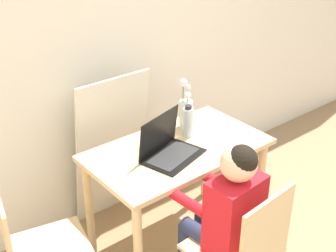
{
  "coord_description": "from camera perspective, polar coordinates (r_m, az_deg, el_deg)",
  "views": [
    {
      "loc": [
        -1.8,
        -0.23,
        2.1
      ],
      "look_at": [
        -0.36,
        1.56,
        0.89
      ],
      "focal_mm": 50.0,
      "sensor_mm": 36.0,
      "label": 1
    }
  ],
  "objects": [
    {
      "name": "chair_occupied",
      "position": [
        2.47,
        8.99,
        -14.95
      ],
      "size": [
        0.43,
        0.43,
        0.84
      ],
      "rotation": [
        0.0,
        0.0,
        3.22
      ],
      "color": "#D6B784",
      "rests_on": "ground_plane"
    },
    {
      "name": "laptop",
      "position": [
        2.65,
        -0.08,
        -2.52
      ],
      "size": [
        0.39,
        0.32,
        0.24
      ],
      "rotation": [
        0.0,
        0.0,
        0.27
      ],
      "color": "black",
      "rests_on": "dining_table"
    },
    {
      "name": "person_seated",
      "position": [
        2.39,
        7.15,
        -10.0
      ],
      "size": [
        0.32,
        0.44,
        1.04
      ],
      "rotation": [
        0.0,
        0.0,
        3.22
      ],
      "color": "red",
      "rests_on": "ground_plane"
    },
    {
      "name": "wall_back",
      "position": [
        3.17,
        -2.68,
        12.12
      ],
      "size": [
        6.4,
        0.05,
        2.5
      ],
      "color": "white",
      "rests_on": "ground_plane"
    },
    {
      "name": "dining_table",
      "position": [
        2.81,
        1.16,
        -4.49
      ],
      "size": [
        1.06,
        0.61,
        0.71
      ],
      "color": "#D6B784",
      "rests_on": "ground_plane"
    },
    {
      "name": "flower_vase",
      "position": [
        2.92,
        2.18,
        1.95
      ],
      "size": [
        0.09,
        0.09,
        0.33
      ],
      "color": "silver",
      "rests_on": "dining_table"
    },
    {
      "name": "cardboard_panel",
      "position": [
        3.14,
        -6.85,
        -2.67
      ],
      "size": [
        0.53,
        0.16,
        1.05
      ],
      "color": "silver",
      "rests_on": "ground_plane"
    },
    {
      "name": "water_bottle",
      "position": [
        2.84,
        2.46,
        0.54
      ],
      "size": [
        0.07,
        0.07,
        0.2
      ],
      "color": "silver",
      "rests_on": "dining_table"
    }
  ]
}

